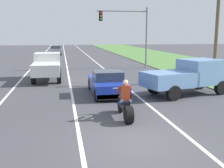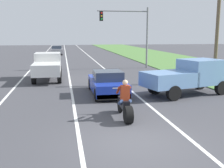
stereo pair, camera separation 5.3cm
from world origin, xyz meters
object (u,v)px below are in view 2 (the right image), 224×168
(motorcycle_with_rider, at_px, (125,105))
(sports_car_blue, at_px, (107,83))
(pickup_truck_left_lane_white, at_px, (47,65))
(distant_car_far_ahead, at_px, (57,50))
(pickup_truck_right_shoulder_light_blue, at_px, (188,75))
(traffic_light_mast_near, at_px, (132,28))

(motorcycle_with_rider, height_order, sports_car_blue, motorcycle_with_rider)
(motorcycle_with_rider, distance_m, pickup_truck_left_lane_white, 11.04)
(motorcycle_with_rider, xyz_separation_m, distant_car_far_ahead, (-3.40, 36.29, 0.18))
(sports_car_blue, distance_m, pickup_truck_right_shoulder_light_blue, 4.58)
(sports_car_blue, bearing_deg, traffic_light_mast_near, 69.53)
(pickup_truck_left_lane_white, relative_size, traffic_light_mast_near, 0.80)
(sports_car_blue, bearing_deg, motorcycle_with_rider, -90.59)
(pickup_truck_left_lane_white, xyz_separation_m, distant_car_far_ahead, (0.18, 25.85, -0.33))
(sports_car_blue, xyz_separation_m, pickup_truck_right_shoulder_light_blue, (4.47, -0.90, 0.48))
(motorcycle_with_rider, bearing_deg, traffic_light_mast_near, 75.03)
(motorcycle_with_rider, distance_m, pickup_truck_right_shoulder_light_blue, 5.94)
(motorcycle_with_rider, distance_m, sports_car_blue, 4.73)
(pickup_truck_right_shoulder_light_blue, xyz_separation_m, distant_car_far_ahead, (-7.92, 32.45, -0.33))
(motorcycle_with_rider, bearing_deg, distant_car_far_ahead, 95.36)
(motorcycle_with_rider, distance_m, traffic_light_mast_near, 17.15)
(motorcycle_with_rider, relative_size, pickup_truck_right_shoulder_light_blue, 0.43)
(pickup_truck_left_lane_white, distance_m, pickup_truck_right_shoulder_light_blue, 10.45)
(sports_car_blue, distance_m, traffic_light_mast_near, 12.74)
(sports_car_blue, height_order, distant_car_far_ahead, distant_car_far_ahead)
(pickup_truck_right_shoulder_light_blue, distance_m, traffic_light_mast_near, 12.74)
(pickup_truck_left_lane_white, height_order, pickup_truck_right_shoulder_light_blue, same)
(motorcycle_with_rider, relative_size, traffic_light_mast_near, 0.37)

